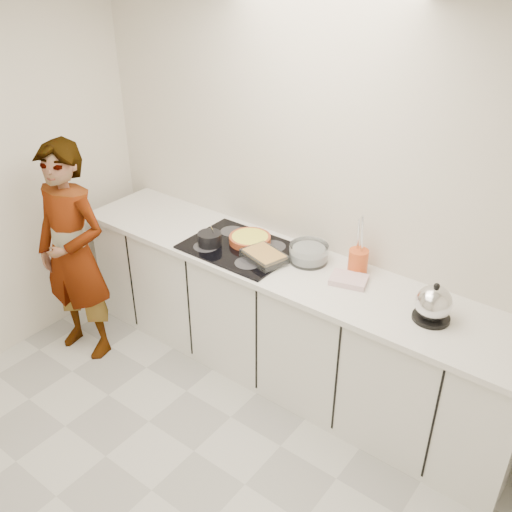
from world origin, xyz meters
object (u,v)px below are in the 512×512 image
Objects in this scene: hob at (240,247)px; saucepan at (210,239)px; kettle at (433,304)px; utensil_crock at (358,261)px; baking_dish at (264,256)px; tart_dish at (250,239)px; cook at (73,254)px; mixing_bowl at (309,254)px.

hob is 0.21m from saucepan.
utensil_crock is at bearing 160.77° from kettle.
baking_dish is (0.24, -0.04, 0.04)m from hob.
tart_dish is (0.02, 0.09, 0.03)m from hob.
mixing_bowl is at bearing 18.94° from cook.
saucepan reaches higher than utensil_crock.
hob is at bearing 169.84° from baking_dish.
saucepan is at bearing -159.12° from mixing_bowl.
kettle is at bearing -8.14° from mixing_bowl.
tart_dish is at bearing 148.95° from baking_dish.
cook is at bearing -154.39° from utensil_crock.
kettle reaches higher than tart_dish.
tart_dish reaches higher than hob.
kettle is at bearing 4.37° from saucepan.
utensil_crock is 0.10× the size of cook.
baking_dish is at bearing -177.16° from kettle.
utensil_crock is at bearing 8.91° from tart_dish.
hob is 2.78× the size of kettle.
cook is at bearing -147.14° from hob.
saucepan is 0.57× the size of mixing_bowl.
tart_dish is at bearing 26.68° from cook.
cook reaches higher than hob.
utensil_crock is at bearing 25.08° from baking_dish.
tart_dish is 0.22× the size of cook.
saucepan is at bearing -161.80° from utensil_crock.
kettle is at bearing -19.23° from utensil_crock.
mixing_bowl is at bearing 16.71° from hob.
mixing_bowl is (0.22, 0.18, 0.01)m from baking_dish.
baking_dish is 2.07× the size of utensil_crock.
tart_dish is 1.33m from kettle.
saucepan is 1.23× the size of utensil_crock.
utensil_crock reaches higher than mixing_bowl.
tart_dish is at bearing -171.09° from utensil_crock.
mixing_bowl is 0.90m from kettle.
kettle is at bearing 6.29° from cook.
tart_dish is 1.91× the size of saucepan.
kettle is 2.43m from cook.
baking_dish is at bearing 8.40° from saucepan.
tart_dish is at bearing 45.16° from saucepan.
cook reaches higher than baking_dish.
cook reaches higher than tart_dish.
baking_dish reaches higher than tart_dish.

